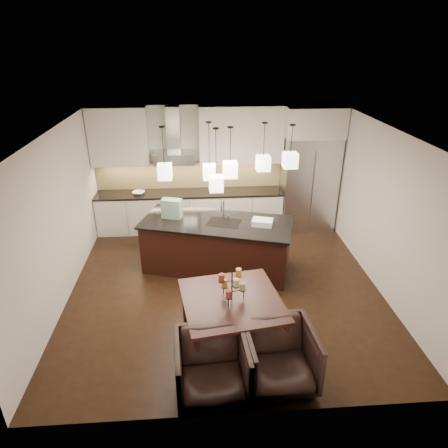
{
  "coord_description": "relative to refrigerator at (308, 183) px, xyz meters",
  "views": [
    {
      "loc": [
        -0.46,
        -6.11,
        4.15
      ],
      "look_at": [
        0.0,
        0.2,
        1.15
      ],
      "focal_mm": 32.0,
      "sensor_mm": 36.0,
      "label": 1
    }
  ],
  "objects": [
    {
      "name": "armchair_left",
      "position": [
        -2.44,
        -4.79,
        -0.66
      ],
      "size": [
        0.94,
        0.96,
        0.83
      ],
      "primitive_type": "imported",
      "rotation": [
        0.0,
        0.0,
        0.06
      ],
      "color": "black",
      "rests_on": "floor"
    },
    {
      "name": "pendant_d",
      "position": [
        -1.36,
        -1.64,
        1.0
      ],
      "size": [
        0.24,
        0.24,
        0.26
      ],
      "primitive_type": "cube",
      "color": "beige",
      "rests_on": "ceiling"
    },
    {
      "name": "candle_e",
      "position": [
        -2.26,
        -3.92,
        0.1
      ],
      "size": [
        0.09,
        0.09,
        0.11
      ],
      "primitive_type": "cylinder",
      "rotation": [
        0.0,
        0.0,
        0.15
      ],
      "color": "brown",
      "rests_on": "candelabra"
    },
    {
      "name": "food_container",
      "position": [
        -1.38,
        -1.96,
        -0.02
      ],
      "size": [
        0.43,
        0.36,
        0.11
      ],
      "primitive_type": "cube",
      "rotation": [
        0.0,
        0.0,
        -0.29
      ],
      "color": "silver",
      "rests_on": "island_top"
    },
    {
      "name": "wall_right",
      "position": [
        0.66,
        -2.38,
        0.32
      ],
      "size": [
        0.02,
        5.5,
        2.8
      ],
      "primitive_type": "cube",
      "color": "silver",
      "rests_on": "ground"
    },
    {
      "name": "pendant_c",
      "position": [
        -1.98,
        -1.95,
        0.99
      ],
      "size": [
        0.24,
        0.24,
        0.26
      ],
      "primitive_type": "cube",
      "color": "beige",
      "rests_on": "ceiling"
    },
    {
      "name": "candle_f",
      "position": [
        -2.07,
        -4.06,
        0.1
      ],
      "size": [
        0.09,
        0.09,
        0.11
      ],
      "primitive_type": "cylinder",
      "rotation": [
        0.0,
        0.0,
        0.15
      ],
      "color": "beige",
      "rests_on": "candelabra"
    },
    {
      "name": "island_body",
      "position": [
        -2.2,
        -1.74,
        -0.6
      ],
      "size": [
        2.91,
        1.82,
        0.96
      ],
      "primitive_type": "cube",
      "rotation": [
        0.0,
        0.0,
        -0.29
      ],
      "color": "black",
      "rests_on": "floor"
    },
    {
      "name": "candelabra",
      "position": [
        -2.12,
        -3.92,
        -0.03
      ],
      "size": [
        0.44,
        0.44,
        0.48
      ],
      "primitive_type": null,
      "rotation": [
        0.0,
        0.0,
        0.15
      ],
      "color": "black",
      "rests_on": "dining_table"
    },
    {
      "name": "upper_cab_right",
      "position": [
        -1.55,
        0.19,
        1.1
      ],
      "size": [
        1.85,
        0.35,
        1.25
      ],
      "primitive_type": "cube",
      "color": "silver",
      "rests_on": "wall_back"
    },
    {
      "name": "refrigerator",
      "position": [
        0.0,
        0.0,
        0.0
      ],
      "size": [
        1.2,
        0.72,
        2.15
      ],
      "primitive_type": "cube",
      "color": "#B7B7BA",
      "rests_on": "floor"
    },
    {
      "name": "fruit_bowl",
      "position": [
        -3.86,
        0.0,
        -0.12
      ],
      "size": [
        0.31,
        0.31,
        0.06
      ],
      "primitive_type": "imported",
      "rotation": [
        0.0,
        0.0,
        -0.22
      ],
      "color": "silver",
      "rests_on": "countertop"
    },
    {
      "name": "hood_chimney",
      "position": [
        -3.03,
        0.21,
        1.24
      ],
      "size": [
        0.3,
        0.28,
        0.96
      ],
      "primitive_type": "cube",
      "color": "#B7B7BA",
      "rests_on": "hood_canopy"
    },
    {
      "name": "hood_canopy",
      "position": [
        -3.03,
        0.1,
        0.65
      ],
      "size": [
        0.9,
        0.52,
        0.24
      ],
      "primitive_type": "cube",
      "color": "#B7B7BA",
      "rests_on": "wall_back"
    },
    {
      "name": "pendant_e",
      "position": [
        -0.92,
        -1.85,
        1.11
      ],
      "size": [
        0.24,
        0.24,
        0.26
      ],
      "primitive_type": "cube",
      "color": "beige",
      "rests_on": "ceiling"
    },
    {
      "name": "wall_left",
      "position": [
        -4.86,
        -2.38,
        0.32
      ],
      "size": [
        0.02,
        5.5,
        2.8
      ],
      "primitive_type": "cube",
      "color": "silver",
      "rests_on": "ground"
    },
    {
      "name": "armchair_right",
      "position": [
        -1.56,
        -4.66,
        -0.66
      ],
      "size": [
        0.95,
        0.97,
        0.83
      ],
      "primitive_type": "imported",
      "rotation": [
        0.0,
        0.0,
        0.07
      ],
      "color": "black",
      "rests_on": "floor"
    },
    {
      "name": "backsplash",
      "position": [
        -2.73,
        0.35,
        0.16
      ],
      "size": [
        4.21,
        0.02,
        0.63
      ],
      "primitive_type": "cube",
      "color": "#D4C47D",
      "rests_on": "countertop"
    },
    {
      "name": "pendant_a",
      "position": [
        -3.1,
        -1.84,
        0.95
      ],
      "size": [
        0.24,
        0.24,
        0.26
      ],
      "primitive_type": "cube",
      "color": "beige",
      "rests_on": "ceiling"
    },
    {
      "name": "pendant_f",
      "position": [
        -2.22,
        -2.02,
        0.77
      ],
      "size": [
        0.24,
        0.24,
        0.26
      ],
      "primitive_type": "cube",
      "color": "beige",
      "rests_on": "ceiling"
    },
    {
      "name": "tote_bag",
      "position": [
        -3.04,
        -1.49,
        0.11
      ],
      "size": [
        0.41,
        0.29,
        0.37
      ],
      "primitive_type": "cube",
      "rotation": [
        0.0,
        0.0,
        -0.29
      ],
      "color": "#205A3F",
      "rests_on": "island_top"
    },
    {
      "name": "candle_d",
      "position": [
        -2.01,
        -3.81,
        0.1
      ],
      "size": [
        0.09,
        0.09,
        0.11
      ],
      "primitive_type": "cylinder",
      "rotation": [
        0.0,
        0.0,
        0.15
      ],
      "color": "gold",
      "rests_on": "candelabra"
    },
    {
      "name": "candle_c",
      "position": [
        -2.17,
        -4.06,
        -0.07
      ],
      "size": [
        0.09,
        0.09,
        0.11
      ],
      "primitive_type": "cylinder",
      "rotation": [
        0.0,
        0.0,
        0.15
      ],
      "color": "brown",
      "rests_on": "candelabra"
    },
    {
      "name": "candle_b",
      "position": [
        -2.21,
        -3.81,
        -0.07
      ],
      "size": [
        0.09,
        0.09,
        0.11
      ],
      "primitive_type": "cylinder",
      "rotation": [
        0.0,
        0.0,
        0.15
      ],
      "color": "gold",
      "rests_on": "candelabra"
    },
    {
      "name": "countertop",
      "position": [
        -2.73,
        0.05,
        -0.17
      ],
      "size": [
        4.21,
        0.66,
        0.04
      ],
      "primitive_type": "cube",
      "color": "black",
      "rests_on": "lower_cabinets"
    },
    {
      "name": "fridge_panel",
      "position": [
        0.0,
        0.0,
        1.4
      ],
      "size": [
        1.26,
        0.72,
        0.65
      ],
      "primitive_type": "cube",
      "color": "silver",
      "rests_on": "refrigerator"
    },
    {
      "name": "floor",
      "position": [
        -2.1,
        -2.38,
        -1.08
      ],
      "size": [
        5.5,
        5.5,
        0.02
      ],
      "primitive_type": "cube",
      "color": "black",
      "rests_on": "ground"
    },
    {
      "name": "wall_back",
      "position": [
        -2.1,
        0.38,
        0.32
      ],
      "size": [
        5.5,
        0.02,
        2.8
      ],
      "primitive_type": "cube",
      "color": "silver",
      "rests_on": "ground"
    },
    {
      "name": "ceiling",
      "position": [
        -2.1,
        -2.38,
        1.73
      ],
      "size": [
        5.5,
        5.5,
        0.02
      ],
      "primitive_type": "cube",
      "color": "white",
      "rests_on": "wall_back"
    },
    {
      "name": "candle_a",
      "position": [
        -1.97,
        -3.9,
        -0.07
      ],
      "size": [
        0.09,
        0.09,
        0.11
      ],
      "primitive_type": "cylinder",
      "rotation": [
        0.0,
        0.0,
        0.15
      ],
      "color": "beige",
      "rests_on": "candelabra"
    },
    {
      "name": "pendant_b",
      "position": [
        -2.32,
        -1.52,
        0.82
      ],
      "size": [
        0.24,
        0.24,
        0.26
      ],
      "primitive_type": "cube",
      "color": "beige",
      "rests_on": "ceiling"
    },
    {
      "name": "dining_table",
      "position": [
        -2.12,
        -3.92,
        -0.67
      ],
      "size": [
        1.54,
        1.54,
        0.81
      ],
      "primitive_type": null,
      "rotation": [
        0.0,
        0.0,
        0.15
      ],
      "color": "black",
      "rests_on": "floor"
    },
    {
      "name": "upper_cab_left",
      "position": [
        -4.2,
        0.19,
        1.1
      ],
      "size": [
        1.25,
        0.35,
        1.25
      ],
      "primitive_type": "cube",
      "color": "silver",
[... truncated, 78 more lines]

